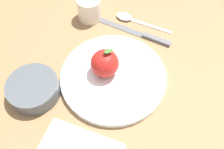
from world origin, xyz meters
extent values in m
plane|color=olive|center=(0.00, 0.00, 0.00)|extent=(2.40, 2.40, 0.00)
cylinder|color=white|center=(0.00, -0.02, 0.01)|extent=(0.26, 0.26, 0.02)
torus|color=white|center=(0.00, -0.02, 0.01)|extent=(0.26, 0.26, 0.01)
sphere|color=#B21E19|center=(-0.02, 0.00, 0.05)|extent=(0.07, 0.07, 0.07)
cylinder|color=#4C3319|center=(-0.02, 0.00, 0.09)|extent=(0.00, 0.00, 0.01)
ellipsoid|color=#386628|center=(-0.01, 0.00, 0.09)|extent=(0.03, 0.02, 0.01)
cylinder|color=#4C5156|center=(-0.19, 0.01, 0.02)|extent=(0.12, 0.12, 0.04)
torus|color=#4C5156|center=(-0.19, 0.01, 0.04)|extent=(0.12, 0.12, 0.01)
cylinder|color=#3D4145|center=(-0.19, 0.01, 0.04)|extent=(0.10, 0.10, 0.01)
cylinder|color=silver|center=(0.01, 0.21, 0.03)|extent=(0.07, 0.07, 0.07)
torus|color=silver|center=(0.01, 0.21, 0.07)|extent=(0.07, 0.07, 0.01)
cylinder|color=#A0998B|center=(0.01, 0.21, 0.06)|extent=(0.05, 0.05, 0.01)
cube|color=#59595E|center=(0.08, 0.14, 0.00)|extent=(0.11, 0.12, 0.00)
cube|color=#59595E|center=(0.16, 0.06, 0.01)|extent=(0.07, 0.07, 0.01)
ellipsoid|color=silver|center=(0.11, 0.17, 0.01)|extent=(0.06, 0.06, 0.01)
cube|color=silver|center=(0.17, 0.11, 0.00)|extent=(0.09, 0.10, 0.01)
camera|label=1|loc=(-0.12, -0.31, 0.51)|focal=38.09mm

